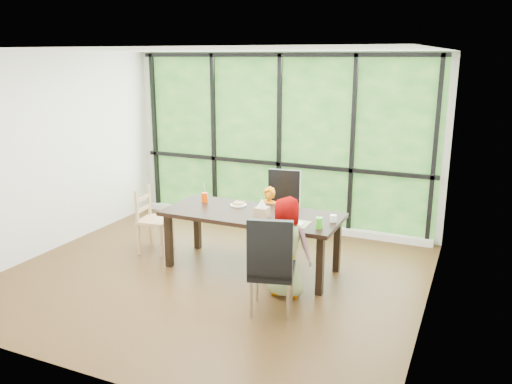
# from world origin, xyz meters

# --- Properties ---
(ground) EXTENTS (5.00, 5.00, 0.00)m
(ground) POSITION_xyz_m (0.00, 0.00, 0.00)
(ground) COLOR black
(ground) RESTS_ON ground
(back_wall) EXTENTS (5.00, 0.00, 5.00)m
(back_wall) POSITION_xyz_m (0.00, 2.25, 1.35)
(back_wall) COLOR silver
(back_wall) RESTS_ON ground
(foliage_backdrop) EXTENTS (4.80, 0.02, 2.65)m
(foliage_backdrop) POSITION_xyz_m (0.00, 2.23, 1.35)
(foliage_backdrop) COLOR #1E501C
(foliage_backdrop) RESTS_ON back_wall
(window_mullions) EXTENTS (4.80, 0.06, 2.65)m
(window_mullions) POSITION_xyz_m (0.00, 2.19, 1.35)
(window_mullions) COLOR black
(window_mullions) RESTS_ON back_wall
(window_sill) EXTENTS (4.80, 0.12, 0.10)m
(window_sill) POSITION_xyz_m (0.00, 2.15, 0.05)
(window_sill) COLOR silver
(window_sill) RESTS_ON ground
(dining_table) EXTENTS (2.27, 1.09, 0.75)m
(dining_table) POSITION_xyz_m (0.35, 0.40, 0.38)
(dining_table) COLOR black
(dining_table) RESTS_ON ground
(chair_window_leather) EXTENTS (0.52, 0.52, 1.08)m
(chair_window_leather) POSITION_xyz_m (0.39, 1.29, 0.54)
(chair_window_leather) COLOR black
(chair_window_leather) RESTS_ON ground
(chair_interior_leather) EXTENTS (0.56, 0.56, 1.08)m
(chair_interior_leather) POSITION_xyz_m (1.01, -0.55, 0.54)
(chair_interior_leather) COLOR black
(chair_interior_leather) RESTS_ON ground
(chair_end_beech) EXTENTS (0.45, 0.47, 0.90)m
(chair_end_beech) POSITION_xyz_m (-1.12, 0.42, 0.45)
(chair_end_beech) COLOR #AC8156
(chair_end_beech) RESTS_ON ground
(child_toddler) EXTENTS (0.38, 0.28, 0.95)m
(child_toddler) POSITION_xyz_m (0.35, 0.95, 0.47)
(child_toddler) COLOR orange
(child_toddler) RESTS_ON ground
(child_older) EXTENTS (0.57, 0.38, 1.15)m
(child_older) POSITION_xyz_m (1.00, -0.12, 0.58)
(child_older) COLOR slate
(child_older) RESTS_ON ground
(placemat) EXTENTS (0.41, 0.30, 0.01)m
(placemat) POSITION_xyz_m (0.94, 0.20, 0.75)
(placemat) COLOR tan
(placemat) RESTS_ON dining_table
(plate_far) EXTENTS (0.21, 0.21, 0.01)m
(plate_far) POSITION_xyz_m (0.06, 0.61, 0.76)
(plate_far) COLOR white
(plate_far) RESTS_ON dining_table
(plate_near) EXTENTS (0.24, 0.24, 0.01)m
(plate_near) POSITION_xyz_m (0.98, 0.18, 0.76)
(plate_near) COLOR white
(plate_near) RESTS_ON dining_table
(orange_cup) EXTENTS (0.08, 0.08, 0.13)m
(orange_cup) POSITION_xyz_m (-0.42, 0.57, 0.81)
(orange_cup) COLOR #F54300
(orange_cup) RESTS_ON dining_table
(green_cup) EXTENTS (0.08, 0.08, 0.13)m
(green_cup) POSITION_xyz_m (1.30, 0.15, 0.81)
(green_cup) COLOR #48D52A
(green_cup) RESTS_ON dining_table
(white_mug) EXTENTS (0.08, 0.08, 0.08)m
(white_mug) POSITION_xyz_m (1.38, 0.44, 0.79)
(white_mug) COLOR white
(white_mug) RESTS_ON dining_table
(tissue_box) EXTENTS (0.15, 0.15, 0.13)m
(tissue_box) POSITION_xyz_m (0.55, 0.25, 0.82)
(tissue_box) COLOR tan
(tissue_box) RESTS_ON dining_table
(crepe_rolls_far) EXTENTS (0.15, 0.12, 0.04)m
(crepe_rolls_far) POSITION_xyz_m (0.06, 0.61, 0.78)
(crepe_rolls_far) COLOR tan
(crepe_rolls_far) RESTS_ON plate_far
(crepe_rolls_near) EXTENTS (0.05, 0.12, 0.04)m
(crepe_rolls_near) POSITION_xyz_m (0.98, 0.18, 0.78)
(crepe_rolls_near) COLOR tan
(crepe_rolls_near) RESTS_ON plate_near
(straw_white) EXTENTS (0.01, 0.04, 0.20)m
(straw_white) POSITION_xyz_m (-0.42, 0.57, 0.92)
(straw_white) COLOR white
(straw_white) RESTS_ON orange_cup
(straw_pink) EXTENTS (0.01, 0.04, 0.20)m
(straw_pink) POSITION_xyz_m (1.30, 0.15, 0.92)
(straw_pink) COLOR pink
(straw_pink) RESTS_ON green_cup
(tissue) EXTENTS (0.12, 0.12, 0.11)m
(tissue) POSITION_xyz_m (0.55, 0.25, 0.94)
(tissue) COLOR white
(tissue) RESTS_ON tissue_box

